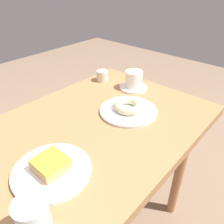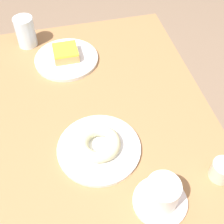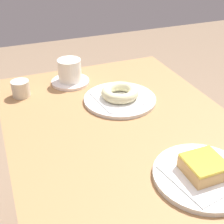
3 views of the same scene
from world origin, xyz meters
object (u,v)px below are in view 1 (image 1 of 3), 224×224
Objects in this scene: donut_sugar_ring at (129,106)px; sugar_jar at (102,76)px; coffee_cup at (134,81)px; plate_glazed_square at (52,171)px; plate_sugar_ring at (128,111)px; donut_glazed_square at (50,164)px; water_glass at (34,221)px.

donut_sugar_ring is 2.04× the size of sugar_jar.
plate_glazed_square is at bearing -165.76° from coffee_cup.
sugar_jar is (0.15, 0.29, 0.02)m from plate_sugar_ring.
donut_glazed_square is at bearing -175.06° from plate_sugar_ring.
coffee_cup is at bearing 14.24° from plate_glazed_square.
plate_sugar_ring is at bearing 4.94° from donut_glazed_square.
plate_glazed_square is 0.64m from sugar_jar.
coffee_cup is at bearing 21.17° from water_glass.
plate_glazed_square is 0.96× the size of plate_sugar_ring.
donut_sugar_ring is 0.55m from water_glass.
plate_glazed_square is 2.01× the size of water_glass.
plate_sugar_ring is (0.40, 0.03, -0.00)m from plate_glazed_square.
plate_glazed_square is 0.19m from water_glass.
sugar_jar is at bearing 33.74° from water_glass.
coffee_cup reaches higher than plate_glazed_square.
sugar_jar reaches higher than donut_sugar_ring.
donut_sugar_ring is at bearing 4.94° from plate_glazed_square.
donut_glazed_square is 0.40m from donut_sugar_ring.
plate_glazed_square is 0.40m from plate_sugar_ring.
plate_glazed_square is at bearing -149.44° from sugar_jar.
plate_sugar_ring is 2.09× the size of water_glass.
donut_sugar_ring is at bearing 17.09° from water_glass.
plate_glazed_square is 3.79× the size of sugar_jar.
water_glass is at bearing -162.91° from donut_sugar_ring.
water_glass is 0.83× the size of coffee_cup.
coffee_cup reaches higher than donut_glazed_square.
plate_glazed_square reaches higher than plate_sugar_ring.
donut_glazed_square reaches higher than plate_glazed_square.
sugar_jar is (0.55, 0.33, 0.02)m from plate_glazed_square.
water_glass reaches higher than plate_glazed_square.
water_glass is (-0.52, -0.16, 0.05)m from plate_sugar_ring.
coffee_cup is (0.71, 0.28, -0.02)m from water_glass.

